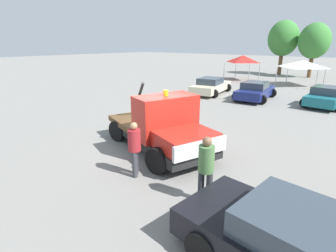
% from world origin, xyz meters
% --- Properties ---
extents(ground_plane, '(160.00, 160.00, 0.00)m').
position_xyz_m(ground_plane, '(0.00, 0.00, 0.00)').
color(ground_plane, gray).
extents(tow_truck, '(5.78, 3.75, 2.51)m').
position_xyz_m(tow_truck, '(0.32, -0.11, 0.95)').
color(tow_truck, black).
rests_on(tow_truck, ground).
extents(person_near_truck, '(0.41, 0.41, 1.85)m').
position_xyz_m(person_near_truck, '(3.42, -1.97, 1.07)').
color(person_near_truck, '#38383D').
rests_on(person_near_truck, ground).
extents(person_at_hood, '(0.40, 0.40, 1.78)m').
position_xyz_m(person_at_hood, '(0.94, -2.15, 1.03)').
color(person_at_hood, '#38383D').
rests_on(person_at_hood, ground).
extents(parked_car_cream, '(2.98, 5.08, 1.34)m').
position_xyz_m(parked_car_cream, '(-4.55, 11.60, 0.65)').
color(parked_car_cream, beige).
rests_on(parked_car_cream, ground).
extents(parked_car_navy, '(2.78, 4.61, 1.34)m').
position_xyz_m(parked_car_navy, '(-0.82, 11.69, 0.65)').
color(parked_car_navy, navy).
rests_on(parked_car_navy, ground).
extents(parked_car_teal, '(2.55, 4.35, 1.34)m').
position_xyz_m(parked_car_teal, '(3.68, 12.67, 0.65)').
color(parked_car_teal, '#196670').
rests_on(parked_car_teal, ground).
extents(canopy_tent_red, '(2.97, 2.97, 2.73)m').
position_xyz_m(canopy_tent_red, '(-6.15, 20.91, 2.34)').
color(canopy_tent_red, '#9E9EA3').
rests_on(canopy_tent_red, ground).
extents(canopy_tent_white, '(3.61, 3.61, 2.44)m').
position_xyz_m(canopy_tent_white, '(-0.04, 21.02, 2.09)').
color(canopy_tent_white, '#9E9EA3').
rests_on(canopy_tent_white, ground).
extents(tree_left, '(3.53, 3.53, 6.30)m').
position_xyz_m(tree_left, '(-0.90, 28.51, 4.23)').
color(tree_left, brown).
rests_on(tree_left, ground).
extents(tree_center, '(3.81, 3.81, 6.79)m').
position_xyz_m(tree_center, '(-4.69, 29.31, 4.56)').
color(tree_center, brown).
rests_on(tree_center, ground).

